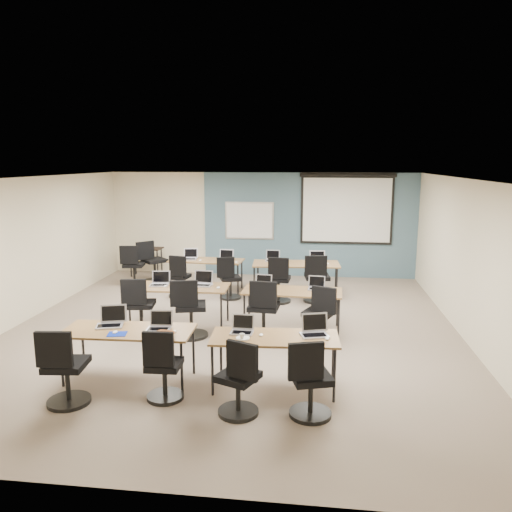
# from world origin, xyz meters

# --- Properties ---
(floor) EXTENTS (8.00, 9.00, 0.02)m
(floor) POSITION_xyz_m (0.00, 0.00, 0.00)
(floor) COLOR #6B6354
(floor) RESTS_ON ground
(ceiling) EXTENTS (8.00, 9.00, 0.02)m
(ceiling) POSITION_xyz_m (0.00, 0.00, 2.70)
(ceiling) COLOR white
(ceiling) RESTS_ON ground
(wall_back) EXTENTS (8.00, 0.04, 2.70)m
(wall_back) POSITION_xyz_m (0.00, 4.50, 1.35)
(wall_back) COLOR beige
(wall_back) RESTS_ON ground
(wall_front) EXTENTS (8.00, 0.04, 2.70)m
(wall_front) POSITION_xyz_m (0.00, -4.50, 1.35)
(wall_front) COLOR beige
(wall_front) RESTS_ON ground
(wall_left) EXTENTS (0.04, 9.00, 2.70)m
(wall_left) POSITION_xyz_m (-4.00, 0.00, 1.35)
(wall_left) COLOR beige
(wall_left) RESTS_ON ground
(wall_right) EXTENTS (0.04, 9.00, 2.70)m
(wall_right) POSITION_xyz_m (4.00, 0.00, 1.35)
(wall_right) COLOR beige
(wall_right) RESTS_ON ground
(blue_accent_panel) EXTENTS (5.50, 0.04, 2.70)m
(blue_accent_panel) POSITION_xyz_m (1.25, 4.47, 1.35)
(blue_accent_panel) COLOR #3D5977
(blue_accent_panel) RESTS_ON wall_back
(whiteboard) EXTENTS (1.28, 0.03, 0.98)m
(whiteboard) POSITION_xyz_m (-0.30, 4.43, 1.45)
(whiteboard) COLOR silver
(whiteboard) RESTS_ON wall_back
(projector_screen) EXTENTS (2.40, 0.10, 1.82)m
(projector_screen) POSITION_xyz_m (2.20, 4.41, 1.89)
(projector_screen) COLOR black
(projector_screen) RESTS_ON wall_back
(training_table_front_left) EXTENTS (1.77, 0.74, 0.73)m
(training_table_front_left) POSITION_xyz_m (-1.06, -2.22, 0.68)
(training_table_front_left) COLOR brown
(training_table_front_left) RESTS_ON floor
(training_table_front_right) EXTENTS (1.68, 0.70, 0.73)m
(training_table_front_right) POSITION_xyz_m (0.95, -2.24, 0.68)
(training_table_front_right) COLOR brown
(training_table_front_right) RESTS_ON floor
(training_table_mid_left) EXTENTS (1.81, 0.75, 0.73)m
(training_table_mid_left) POSITION_xyz_m (-1.03, 0.20, 0.69)
(training_table_mid_left) COLOR brown
(training_table_mid_left) RESTS_ON floor
(training_table_mid_right) EXTENTS (1.76, 0.73, 0.73)m
(training_table_mid_right) POSITION_xyz_m (1.06, 0.16, 0.68)
(training_table_mid_right) COLOR #A15D2C
(training_table_mid_right) RESTS_ON floor
(training_table_back_left) EXTENTS (1.69, 0.70, 0.73)m
(training_table_back_left) POSITION_xyz_m (-1.07, 2.69, 0.68)
(training_table_back_left) COLOR brown
(training_table_back_left) RESTS_ON floor
(training_table_back_right) EXTENTS (1.93, 0.81, 0.73)m
(training_table_back_right) POSITION_xyz_m (1.02, 2.56, 0.69)
(training_table_back_right) COLOR #9F672B
(training_table_back_right) RESTS_ON floor
(laptop_0) EXTENTS (0.36, 0.31, 0.27)m
(laptop_0) POSITION_xyz_m (-1.37, -2.07, 0.80)
(laptop_0) COLOR #9D9CA9
(laptop_0) RESTS_ON training_table_front_left
(mouse_0) EXTENTS (0.06, 0.10, 0.04)m
(mouse_0) POSITION_xyz_m (-1.18, -2.37, 0.74)
(mouse_0) COLOR white
(mouse_0) RESTS_ON training_table_front_left
(task_chair_0) EXTENTS (0.54, 0.54, 1.02)m
(task_chair_0) POSITION_xyz_m (-1.58, -3.02, 0.42)
(task_chair_0) COLOR black
(task_chair_0) RESTS_ON floor
(laptop_1) EXTENTS (0.31, 0.27, 0.24)m
(laptop_1) POSITION_xyz_m (-0.64, -2.13, 0.79)
(laptop_1) COLOR #ADADB1
(laptop_1) RESTS_ON training_table_front_left
(mouse_1) EXTENTS (0.07, 0.09, 0.03)m
(mouse_1) POSITION_xyz_m (-0.40, -2.23, 0.74)
(mouse_1) COLOR white
(mouse_1) RESTS_ON training_table_front_left
(task_chair_1) EXTENTS (0.48, 0.48, 0.96)m
(task_chair_1) POSITION_xyz_m (-0.41, -2.74, 0.39)
(task_chair_1) COLOR black
(task_chair_1) RESTS_ON floor
(laptop_2) EXTENTS (0.30, 0.25, 0.23)m
(laptop_2) POSITION_xyz_m (0.50, -2.13, 0.79)
(laptop_2) COLOR #B3B3B4
(laptop_2) RESTS_ON training_table_front_right
(mouse_2) EXTENTS (0.06, 0.09, 0.03)m
(mouse_2) POSITION_xyz_m (0.77, -2.23, 0.74)
(mouse_2) COLOR white
(mouse_2) RESTS_ON training_table_front_right
(task_chair_2) EXTENTS (0.53, 0.49, 0.98)m
(task_chair_2) POSITION_xyz_m (0.60, -3.01, 0.40)
(task_chair_2) COLOR black
(task_chair_2) RESTS_ON floor
(laptop_3) EXTENTS (0.35, 0.30, 0.27)m
(laptop_3) POSITION_xyz_m (1.47, -2.10, 0.80)
(laptop_3) COLOR #B5B5B5
(laptop_3) RESTS_ON training_table_front_right
(mouse_3) EXTENTS (0.06, 0.10, 0.03)m
(mouse_3) POSITION_xyz_m (1.64, -2.26, 0.74)
(mouse_3) COLOR white
(mouse_3) RESTS_ON training_table_front_right
(task_chair_3) EXTENTS (0.52, 0.51, 0.99)m
(task_chair_3) POSITION_xyz_m (1.43, -2.96, 0.41)
(task_chair_3) COLOR black
(task_chair_3) RESTS_ON floor
(laptop_4) EXTENTS (0.33, 0.28, 0.25)m
(laptop_4) POSITION_xyz_m (-1.40, 0.24, 0.79)
(laptop_4) COLOR #BEBEBE
(laptop_4) RESTS_ON training_table_mid_left
(mouse_4) EXTENTS (0.08, 0.10, 0.03)m
(mouse_4) POSITION_xyz_m (-1.26, 0.13, 0.74)
(mouse_4) COLOR white
(mouse_4) RESTS_ON training_table_mid_left
(task_chair_4) EXTENTS (0.54, 0.54, 1.01)m
(task_chair_4) POSITION_xyz_m (-1.60, -0.35, 0.42)
(task_chair_4) COLOR black
(task_chair_4) RESTS_ON floor
(laptop_5) EXTENTS (0.35, 0.30, 0.26)m
(laptop_5) POSITION_xyz_m (-0.61, 0.33, 0.80)
(laptop_5) COLOR silver
(laptop_5) RESTS_ON training_table_mid_left
(mouse_5) EXTENTS (0.07, 0.11, 0.04)m
(mouse_5) POSITION_xyz_m (-0.28, 0.14, 0.74)
(mouse_5) COLOR white
(mouse_5) RESTS_ON training_table_mid_left
(task_chair_5) EXTENTS (0.57, 0.57, 1.05)m
(task_chair_5) POSITION_xyz_m (-0.66, -0.46, 0.44)
(task_chair_5) COLOR black
(task_chair_5) RESTS_ON floor
(laptop_6) EXTENTS (0.30, 0.26, 0.23)m
(laptop_6) POSITION_xyz_m (0.52, 0.29, 0.79)
(laptop_6) COLOR #B9B9BC
(laptop_6) RESTS_ON training_table_mid_right
(mouse_6) EXTENTS (0.06, 0.09, 0.03)m
(mouse_6) POSITION_xyz_m (0.69, 0.09, 0.74)
(mouse_6) COLOR white
(mouse_6) RESTS_ON training_table_mid_right
(task_chair_6) EXTENTS (0.57, 0.57, 1.04)m
(task_chair_6) POSITION_xyz_m (0.60, -0.33, 0.43)
(task_chair_6) COLOR black
(task_chair_6) RESTS_ON floor
(laptop_7) EXTENTS (0.30, 0.25, 0.23)m
(laptop_7) POSITION_xyz_m (1.49, 0.30, 0.79)
(laptop_7) COLOR silver
(laptop_7) RESTS_ON training_table_mid_right
(mouse_7) EXTENTS (0.08, 0.11, 0.04)m
(mouse_7) POSITION_xyz_m (1.62, 0.16, 0.74)
(mouse_7) COLOR white
(mouse_7) RESTS_ON training_table_mid_right
(task_chair_7) EXTENTS (0.54, 0.51, 0.99)m
(task_chair_7) POSITION_xyz_m (1.55, -0.41, 0.41)
(task_chair_7) COLOR black
(task_chair_7) RESTS_ON floor
(laptop_8) EXTENTS (0.32, 0.28, 0.25)m
(laptop_8) POSITION_xyz_m (-1.47, 2.72, 0.79)
(laptop_8) COLOR #B0B0B0
(laptop_8) RESTS_ON training_table_back_left
(mouse_8) EXTENTS (0.09, 0.11, 0.03)m
(mouse_8) POSITION_xyz_m (-1.18, 2.55, 0.74)
(mouse_8) COLOR white
(mouse_8) RESTS_ON training_table_back_left
(task_chair_8) EXTENTS (0.48, 0.48, 0.97)m
(task_chair_8) POSITION_xyz_m (-1.55, 2.01, 0.40)
(task_chair_8) COLOR black
(task_chair_8) RESTS_ON floor
(laptop_9) EXTENTS (0.33, 0.28, 0.25)m
(laptop_9) POSITION_xyz_m (-0.60, 2.66, 0.79)
(laptop_9) COLOR #B5B5B5
(laptop_9) RESTS_ON training_table_back_left
(mouse_9) EXTENTS (0.08, 0.10, 0.03)m
(mouse_9) POSITION_xyz_m (-0.33, 2.46, 0.74)
(mouse_9) COLOR white
(mouse_9) RESTS_ON training_table_back_left
(task_chair_9) EXTENTS (0.50, 0.48, 0.96)m
(task_chair_9) POSITION_xyz_m (-0.42, 2.02, 0.39)
(task_chair_9) COLOR black
(task_chair_9) RESTS_ON floor
(laptop_10) EXTENTS (0.32, 0.27, 0.24)m
(laptop_10) POSITION_xyz_m (0.47, 2.76, 0.79)
(laptop_10) COLOR #BABAC6
(laptop_10) RESTS_ON training_table_back_right
(mouse_10) EXTENTS (0.08, 0.10, 0.03)m
(mouse_10) POSITION_xyz_m (0.77, 2.55, 0.74)
(mouse_10) COLOR white
(mouse_10) RESTS_ON training_table_back_right
(task_chair_10) EXTENTS (0.54, 0.54, 1.01)m
(task_chair_10) POSITION_xyz_m (0.68, 1.86, 0.42)
(task_chair_10) COLOR black
(task_chair_10) RESTS_ON floor
(laptop_11) EXTENTS (0.35, 0.30, 0.27)m
(laptop_11) POSITION_xyz_m (1.49, 2.65, 0.80)
(laptop_11) COLOR silver
(laptop_11) RESTS_ON training_table_back_right
(mouse_11) EXTENTS (0.07, 0.10, 0.04)m
(mouse_11) POSITION_xyz_m (1.72, 2.54, 0.74)
(mouse_11) COLOR white
(mouse_11) RESTS_ON training_table_back_right
(task_chair_11) EXTENTS (0.58, 0.58, 1.05)m
(task_chair_11) POSITION_xyz_m (1.48, 2.01, 0.44)
(task_chair_11) COLOR black
(task_chair_11) RESTS_ON floor
(blue_mousepad) EXTENTS (0.28, 0.25, 0.01)m
(blue_mousepad) POSITION_xyz_m (-1.14, -2.41, 0.73)
(blue_mousepad) COLOR #071F9B
(blue_mousepad) RESTS_ON training_table_front_left
(snack_bowl) EXTENTS (0.37, 0.37, 0.08)m
(snack_bowl) POSITION_xyz_m (-0.48, -2.46, 0.77)
(snack_bowl) COLOR olive
(snack_bowl) RESTS_ON training_table_front_left
(snack_plate) EXTENTS (0.20, 0.20, 0.01)m
(snack_plate) POSITION_xyz_m (0.55, -2.36, 0.74)
(snack_plate) COLOR white
(snack_plate) RESTS_ON training_table_front_right
(coffee_cup) EXTENTS (0.05, 0.05, 0.05)m
(coffee_cup) POSITION_xyz_m (0.54, -2.40, 0.77)
(coffee_cup) COLOR silver
(coffee_cup) RESTS_ON snack_plate
(utility_table) EXTENTS (0.84, 0.47, 0.75)m
(utility_table) POSITION_xyz_m (-2.99, 3.98, 0.64)
(utility_table) COLOR black
(utility_table) RESTS_ON floor
(spare_chair_a) EXTENTS (0.69, 0.58, 1.05)m
(spare_chair_a) POSITION_xyz_m (-2.58, 3.29, 0.44)
(spare_chair_a) COLOR black
(spare_chair_a) RESTS_ON floor
(spare_chair_b) EXTENTS (0.53, 0.53, 1.01)m
(spare_chair_b) POSITION_xyz_m (-2.95, 2.91, 0.42)
(spare_chair_b) COLOR black
(spare_chair_b) RESTS_ON floor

